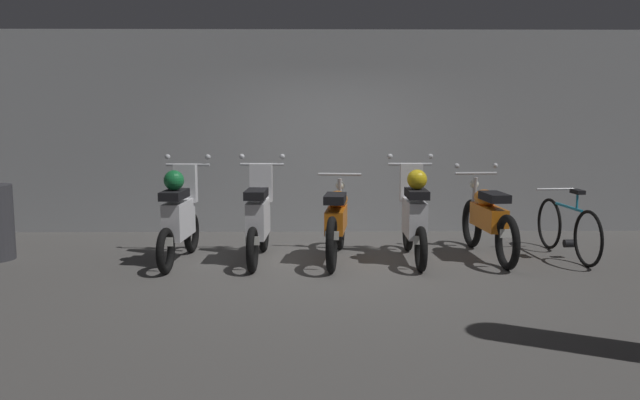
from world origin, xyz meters
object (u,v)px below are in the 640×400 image
motorbike_slot_2 (336,221)px  motorbike_slot_4 (488,219)px  bicycle (568,229)px  motorbike_slot_1 (259,218)px  motorbike_slot_0 (179,216)px  motorbike_slot_3 (414,215)px

motorbike_slot_2 → motorbike_slot_4: size_ratio=1.00×
motorbike_slot_2 → bicycle: 2.92m
motorbike_slot_1 → motorbike_slot_4: 2.87m
bicycle → motorbike_slot_0: bearing=-177.7°
motorbike_slot_0 → bicycle: bearing=2.3°
motorbike_slot_0 → motorbike_slot_3: size_ratio=1.00×
motorbike_slot_1 → motorbike_slot_4: bearing=3.0°
motorbike_slot_0 → bicycle: 4.84m
motorbike_slot_0 → motorbike_slot_1: size_ratio=1.00×
motorbike_slot_1 → motorbike_slot_4: size_ratio=0.86×
motorbike_slot_0 → motorbike_slot_1: 0.96m
motorbike_slot_0 → motorbike_slot_1: same height
motorbike_slot_1 → motorbike_slot_0: bearing=-176.1°
motorbike_slot_2 → bicycle: bearing=1.7°
motorbike_slot_3 → motorbike_slot_2: bearing=177.2°
bicycle → motorbike_slot_1: bearing=-178.1°
motorbike_slot_1 → motorbike_slot_3: 1.91m
motorbike_slot_3 → bicycle: 1.98m
motorbike_slot_3 → bicycle: bearing=3.9°
motorbike_slot_3 → motorbike_slot_4: motorbike_slot_3 is taller
motorbike_slot_3 → motorbike_slot_1: bearing=179.8°
motorbike_slot_1 → motorbike_slot_2: (0.96, 0.04, -0.04)m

